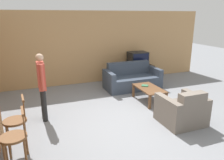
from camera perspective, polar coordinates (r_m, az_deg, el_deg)
ground_plane at (r=5.23m, az=4.27°, el=-11.30°), size 24.00×24.00×0.00m
wall_back at (r=8.06m, az=-6.40°, el=8.34°), size 9.40×0.08×2.60m
bar_chair_near at (r=3.83m, az=-24.00°, el=-14.33°), size 0.43×0.43×1.06m
bar_chair_mid at (r=4.33m, az=-23.72°, el=-10.55°), size 0.44×0.44×1.06m
couch_far at (r=7.58m, az=5.16°, el=0.16°), size 1.87×0.92×0.87m
armchair_near at (r=5.36m, az=17.87°, el=-7.69°), size 0.94×0.88×0.85m
coffee_table at (r=6.45m, az=9.66°, el=-2.50°), size 0.60×1.06×0.42m
tv_unit at (r=8.54m, az=6.61°, el=1.86°), size 1.24×0.50×0.57m
tv at (r=8.42m, az=6.75°, el=5.51°), size 0.69×0.52×0.54m
book_on_table at (r=6.56m, az=8.58°, el=-1.45°), size 0.24×0.23×0.03m
person_by_window at (r=5.31m, az=-17.86°, el=-0.88°), size 0.18×0.52×1.62m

